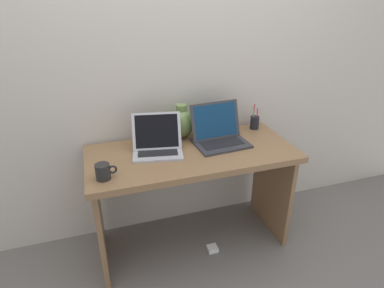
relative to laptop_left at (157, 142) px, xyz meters
The scene contains 9 objects.
ground_plane 0.83m from the laptop_left, 18.27° to the right, with size 6.00×6.00×0.00m, color slate.
back_wall 0.52m from the laptop_left, 52.22° to the left, with size 4.40×0.04×2.40m, color beige.
desk 0.32m from the laptop_left, 18.27° to the right, with size 1.31×0.59×0.74m.
laptop_left is the anchor object (origin of this frame).
laptop_right 0.41m from the laptop_left, ahead, with size 0.36×0.29×0.25m.
green_vase 0.27m from the laptop_left, 38.80° to the left, with size 0.16×0.16×0.23m.
coffee_mug 0.42m from the laptop_left, 145.99° to the right, with size 0.12×0.08×0.09m.
pen_cup 0.76m from the laptop_left, 10.52° to the left, with size 0.06×0.06×0.18m.
power_brick 0.87m from the laptop_left, 32.02° to the right, with size 0.07×0.07×0.03m, color white.
Camera 1 is at (-0.55, -1.72, 1.67)m, focal length 30.08 mm.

